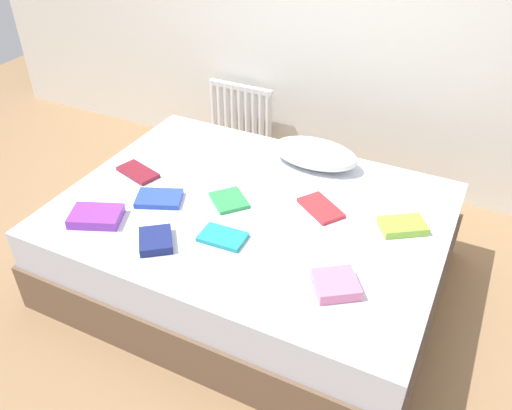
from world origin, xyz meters
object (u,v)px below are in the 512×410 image
(textbook_maroon, at_px, (138,172))
(textbook_red, at_px, (321,208))
(textbook_blue, at_px, (159,199))
(textbook_purple, at_px, (96,216))
(radiator, at_px, (241,115))
(textbook_teal, at_px, (223,237))
(textbook_green, at_px, (229,200))
(textbook_lime, at_px, (403,226))
(textbook_navy, at_px, (156,240))
(textbook_pink, at_px, (336,284))
(pillow, at_px, (315,154))
(bed, at_px, (252,244))

(textbook_maroon, distance_m, textbook_red, 1.07)
(textbook_blue, relative_size, textbook_purple, 0.94)
(radiator, height_order, textbook_red, radiator)
(textbook_blue, relative_size, textbook_teal, 1.07)
(radiator, bearing_deg, textbook_green, -64.85)
(radiator, xyz_separation_m, textbook_red, (1.03, -1.06, 0.15))
(radiator, relative_size, textbook_teal, 2.32)
(textbook_lime, relative_size, textbook_navy, 1.19)
(textbook_pink, xyz_separation_m, textbook_green, (-0.72, 0.36, -0.02))
(textbook_maroon, relative_size, textbook_navy, 1.34)
(pillow, relative_size, textbook_blue, 2.18)
(textbook_blue, height_order, textbook_purple, textbook_purple)
(textbook_maroon, xyz_separation_m, textbook_green, (0.60, -0.01, -0.00))
(radiator, relative_size, pillow, 0.99)
(textbook_pink, bearing_deg, textbook_blue, 134.08)
(textbook_teal, relative_size, textbook_green, 1.13)
(textbook_blue, bearing_deg, pillow, 26.69)
(textbook_green, height_order, textbook_navy, textbook_navy)
(textbook_teal, distance_m, textbook_pink, 0.60)
(textbook_blue, distance_m, textbook_pink, 1.07)
(bed, distance_m, textbook_blue, 0.56)
(radiator, distance_m, textbook_pink, 2.04)
(bed, xyz_separation_m, textbook_blue, (-0.46, -0.17, 0.27))
(textbook_navy, bearing_deg, pillow, 120.72)
(textbook_purple, bearing_deg, radiator, 68.97)
(pillow, distance_m, textbook_maroon, 1.02)
(textbook_teal, bearing_deg, bed, 86.10)
(pillow, bearing_deg, bed, -104.17)
(bed, relative_size, textbook_teal, 9.13)
(bed, bearing_deg, textbook_green, -174.32)
(textbook_lime, distance_m, textbook_pink, 0.56)
(bed, bearing_deg, textbook_navy, -120.11)
(textbook_purple, bearing_deg, textbook_blue, 34.03)
(bed, relative_size, textbook_red, 8.20)
(textbook_blue, relative_size, textbook_maroon, 0.95)
(textbook_teal, height_order, textbook_maroon, same)
(textbook_purple, relative_size, textbook_green, 1.28)
(bed, relative_size, textbook_blue, 8.52)
(pillow, height_order, textbook_lime, pillow)
(textbook_teal, bearing_deg, radiator, 112.15)
(textbook_lime, bearing_deg, pillow, 114.08)
(textbook_teal, xyz_separation_m, textbook_red, (0.34, 0.43, -0.00))
(pillow, xyz_separation_m, textbook_green, (-0.26, -0.55, -0.06))
(radiator, xyz_separation_m, textbook_purple, (0.05, -1.65, 0.17))
(textbook_teal, relative_size, textbook_red, 0.90)
(radiator, relative_size, textbook_lime, 2.31)
(textbook_blue, bearing_deg, textbook_red, -2.02)
(radiator, bearing_deg, textbook_navy, -75.69)
(radiator, height_order, textbook_navy, radiator)
(radiator, relative_size, textbook_pink, 2.80)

